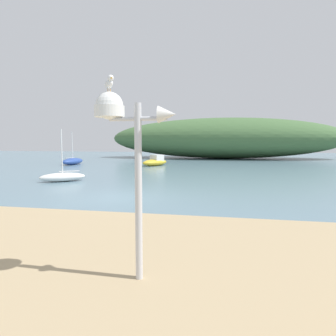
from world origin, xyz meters
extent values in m
plane|color=slate|center=(0.00, 0.00, 0.00)|extent=(120.00, 120.00, 0.00)
ellipsoid|color=#476B3D|center=(4.97, 32.83, 3.18)|extent=(36.45, 11.60, 6.36)
cylinder|color=silver|center=(3.09, -7.75, 1.68)|extent=(0.12, 0.12, 2.96)
cylinder|color=silver|center=(3.09, -7.75, 2.90)|extent=(0.97, 0.07, 0.07)
cylinder|color=white|center=(2.60, -7.75, 3.03)|extent=(0.50, 0.50, 0.18)
sphere|color=white|center=(2.60, -7.75, 3.12)|extent=(0.46, 0.46, 0.46)
cone|color=silver|center=(3.57, -7.75, 2.96)|extent=(0.29, 0.28, 0.28)
cylinder|color=orange|center=(2.62, -7.74, 3.38)|extent=(0.01, 0.01, 0.05)
cylinder|color=orange|center=(2.58, -7.76, 3.38)|extent=(0.01, 0.01, 0.05)
ellipsoid|color=white|center=(2.60, -7.75, 3.47)|extent=(0.25, 0.28, 0.15)
ellipsoid|color=#9EA0A8|center=(2.60, -7.75, 3.50)|extent=(0.23, 0.26, 0.05)
sphere|color=white|center=(2.67, -7.84, 3.55)|extent=(0.10, 0.10, 0.10)
cone|color=gold|center=(2.71, -7.90, 3.54)|extent=(0.06, 0.06, 0.03)
ellipsoid|color=gold|center=(-2.53, 17.05, 0.35)|extent=(2.86, 3.63, 0.71)
cube|color=silver|center=(-2.35, 17.35, 0.82)|extent=(1.50, 1.57, 0.71)
ellipsoid|color=white|center=(-5.59, 4.12, 0.28)|extent=(2.88, 2.52, 0.56)
cylinder|color=silver|center=(-5.59, 4.12, 1.88)|extent=(0.08, 0.08, 2.98)
cylinder|color=silver|center=(-5.25, 4.37, 0.64)|extent=(1.05, 0.81, 0.06)
ellipsoid|color=#2D4C9E|center=(-12.08, 16.83, 0.37)|extent=(1.50, 3.64, 0.74)
cylinder|color=silver|center=(-12.08, 16.83, 2.12)|extent=(0.08, 0.08, 3.20)
cylinder|color=silver|center=(-12.10, 16.30, 0.77)|extent=(0.12, 1.62, 0.06)
camera|label=1|loc=(4.41, -12.15, 2.52)|focal=29.75mm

